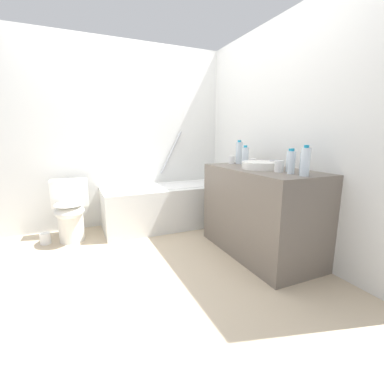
{
  "coord_description": "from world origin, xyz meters",
  "views": [
    {
      "loc": [
        -0.64,
        -2.29,
        1.18
      ],
      "look_at": [
        0.48,
        0.22,
        0.6
      ],
      "focal_mm": 24.91,
      "sensor_mm": 36.0,
      "label": 1
    }
  ],
  "objects_px": {
    "water_bottle_5": "(292,162)",
    "drinking_glass_2": "(279,166)",
    "bathtub": "(168,204)",
    "sink_faucet": "(277,164)",
    "water_bottle_2": "(290,161)",
    "toilet_paper_roll": "(45,238)",
    "water_bottle_3": "(304,163)",
    "water_bottle_4": "(305,162)",
    "water_bottle_0": "(239,153)",
    "water_bottle_1": "(245,156)",
    "drinking_glass_1": "(253,162)",
    "sink_basin": "(260,165)",
    "drinking_glass_0": "(232,160)",
    "toilet": "(70,210)"
  },
  "relations": [
    {
      "from": "toilet",
      "to": "sink_basin",
      "type": "height_order",
      "value": "sink_basin"
    },
    {
      "from": "sink_faucet",
      "to": "toilet",
      "type": "bearing_deg",
      "value": 148.43
    },
    {
      "from": "water_bottle_5",
      "to": "sink_basin",
      "type": "bearing_deg",
      "value": 92.37
    },
    {
      "from": "water_bottle_0",
      "to": "drinking_glass_2",
      "type": "relative_size",
      "value": 2.66
    },
    {
      "from": "sink_faucet",
      "to": "water_bottle_0",
      "type": "bearing_deg",
      "value": 103.21
    },
    {
      "from": "water_bottle_2",
      "to": "water_bottle_5",
      "type": "height_order",
      "value": "water_bottle_5"
    },
    {
      "from": "toilet",
      "to": "water_bottle_4",
      "type": "height_order",
      "value": "water_bottle_4"
    },
    {
      "from": "water_bottle_4",
      "to": "water_bottle_5",
      "type": "relative_size",
      "value": 1.15
    },
    {
      "from": "water_bottle_2",
      "to": "toilet_paper_roll",
      "type": "relative_size",
      "value": 1.63
    },
    {
      "from": "water_bottle_3",
      "to": "water_bottle_5",
      "type": "bearing_deg",
      "value": 145.55
    },
    {
      "from": "sink_basin",
      "to": "drinking_glass_2",
      "type": "height_order",
      "value": "drinking_glass_2"
    },
    {
      "from": "water_bottle_1",
      "to": "water_bottle_3",
      "type": "distance_m",
      "value": 0.77
    },
    {
      "from": "bathtub",
      "to": "sink_basin",
      "type": "distance_m",
      "value": 1.45
    },
    {
      "from": "bathtub",
      "to": "water_bottle_5",
      "type": "height_order",
      "value": "bathtub"
    },
    {
      "from": "drinking_glass_2",
      "to": "toilet_paper_roll",
      "type": "bearing_deg",
      "value": 145.07
    },
    {
      "from": "sink_faucet",
      "to": "water_bottle_0",
      "type": "xyz_separation_m",
      "value": [
        -0.12,
        0.5,
        0.09
      ]
    },
    {
      "from": "drinking_glass_1",
      "to": "toilet",
      "type": "bearing_deg",
      "value": 152.02
    },
    {
      "from": "water_bottle_1",
      "to": "sink_basin",
      "type": "bearing_deg",
      "value": -99.88
    },
    {
      "from": "water_bottle_1",
      "to": "water_bottle_5",
      "type": "relative_size",
      "value": 1.0
    },
    {
      "from": "bathtub",
      "to": "sink_faucet",
      "type": "height_order",
      "value": "bathtub"
    },
    {
      "from": "sink_basin",
      "to": "water_bottle_5",
      "type": "bearing_deg",
      "value": -87.63
    },
    {
      "from": "sink_faucet",
      "to": "water_bottle_0",
      "type": "relative_size",
      "value": 0.58
    },
    {
      "from": "sink_basin",
      "to": "water_bottle_0",
      "type": "xyz_separation_m",
      "value": [
        0.09,
        0.5,
        0.09
      ]
    },
    {
      "from": "sink_basin",
      "to": "water_bottle_1",
      "type": "distance_m",
      "value": 0.35
    },
    {
      "from": "water_bottle_2",
      "to": "water_bottle_4",
      "type": "distance_m",
      "value": 0.25
    },
    {
      "from": "water_bottle_3",
      "to": "water_bottle_5",
      "type": "xyz_separation_m",
      "value": [
        -0.08,
        0.05,
        0.01
      ]
    },
    {
      "from": "water_bottle_2",
      "to": "water_bottle_3",
      "type": "height_order",
      "value": "water_bottle_2"
    },
    {
      "from": "bathtub",
      "to": "toilet_paper_roll",
      "type": "bearing_deg",
      "value": -177.69
    },
    {
      "from": "water_bottle_3",
      "to": "water_bottle_1",
      "type": "bearing_deg",
      "value": 92.57
    },
    {
      "from": "water_bottle_3",
      "to": "water_bottle_5",
      "type": "distance_m",
      "value": 0.09
    },
    {
      "from": "water_bottle_3",
      "to": "sink_faucet",
      "type": "bearing_deg",
      "value": 75.73
    },
    {
      "from": "water_bottle_3",
      "to": "drinking_glass_1",
      "type": "xyz_separation_m",
      "value": [
        -0.02,
        0.66,
        -0.05
      ]
    },
    {
      "from": "drinking_glass_0",
      "to": "water_bottle_1",
      "type": "bearing_deg",
      "value": -75.4
    },
    {
      "from": "water_bottle_0",
      "to": "water_bottle_2",
      "type": "relative_size",
      "value": 1.29
    },
    {
      "from": "drinking_glass_2",
      "to": "toilet_paper_roll",
      "type": "relative_size",
      "value": 0.79
    },
    {
      "from": "water_bottle_4",
      "to": "water_bottle_0",
      "type": "bearing_deg",
      "value": 86.32
    },
    {
      "from": "water_bottle_3",
      "to": "water_bottle_4",
      "type": "height_order",
      "value": "water_bottle_4"
    },
    {
      "from": "water_bottle_5",
      "to": "toilet_paper_roll",
      "type": "distance_m",
      "value": 2.67
    },
    {
      "from": "bathtub",
      "to": "drinking_glass_2",
      "type": "distance_m",
      "value": 1.67
    },
    {
      "from": "drinking_glass_2",
      "to": "toilet_paper_roll",
      "type": "xyz_separation_m",
      "value": [
        -1.99,
        1.39,
        -0.85
      ]
    },
    {
      "from": "toilet",
      "to": "drinking_glass_2",
      "type": "height_order",
      "value": "drinking_glass_2"
    },
    {
      "from": "water_bottle_1",
      "to": "drinking_glass_1",
      "type": "bearing_deg",
      "value": -80.96
    },
    {
      "from": "drinking_glass_0",
      "to": "toilet",
      "type": "bearing_deg",
      "value": 159.26
    },
    {
      "from": "water_bottle_0",
      "to": "water_bottle_2",
      "type": "height_order",
      "value": "water_bottle_0"
    },
    {
      "from": "sink_basin",
      "to": "drinking_glass_1",
      "type": "bearing_deg",
      "value": 71.35
    },
    {
      "from": "water_bottle_5",
      "to": "drinking_glass_2",
      "type": "xyz_separation_m",
      "value": [
        -0.01,
        0.13,
        -0.05
      ]
    },
    {
      "from": "bathtub",
      "to": "water_bottle_0",
      "type": "height_order",
      "value": "bathtub"
    },
    {
      "from": "water_bottle_2",
      "to": "drinking_glass_0",
      "type": "height_order",
      "value": "water_bottle_2"
    },
    {
      "from": "toilet",
      "to": "water_bottle_3",
      "type": "xyz_separation_m",
      "value": [
        1.8,
        -1.61,
        0.61
      ]
    },
    {
      "from": "water_bottle_4",
      "to": "water_bottle_5",
      "type": "xyz_separation_m",
      "value": [
        -0.01,
        0.14,
        -0.02
      ]
    }
  ]
}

